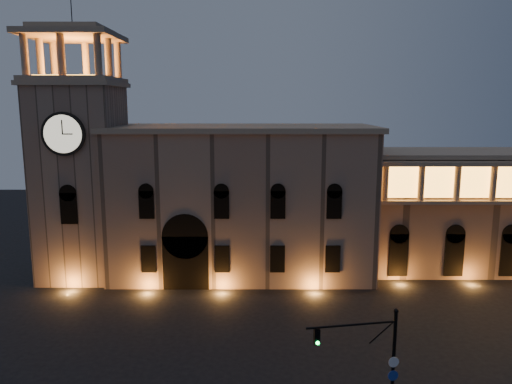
{
  "coord_description": "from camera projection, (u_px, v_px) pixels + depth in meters",
  "views": [
    {
      "loc": [
        -0.32,
        -36.02,
        20.19
      ],
      "look_at": [
        -0.33,
        16.0,
        10.88
      ],
      "focal_mm": 35.0,
      "sensor_mm": 36.0,
      "label": 1
    }
  ],
  "objects": [
    {
      "name": "traffic_light",
      "position": [
        378.0,
        369.0,
        30.32
      ],
      "size": [
        5.82,
        1.4,
        8.08
      ],
      "rotation": [
        0.0,
        0.0,
        0.18
      ],
      "color": "black",
      "rests_on": "ground"
    },
    {
      "name": "ground",
      "position": [
        260.0,
        365.0,
        39.02
      ],
      "size": [
        160.0,
        160.0,
        0.0
      ],
      "primitive_type": "plane",
      "color": "black",
      "rests_on": "ground"
    },
    {
      "name": "government_building",
      "position": [
        241.0,
        201.0,
        59.06
      ],
      "size": [
        30.8,
        12.8,
        17.6
      ],
      "color": "#8A6D5A",
      "rests_on": "ground"
    },
    {
      "name": "clock_tower",
      "position": [
        81.0,
        171.0,
        57.47
      ],
      "size": [
        9.8,
        9.8,
        32.4
      ],
      "color": "#8A6D5A",
      "rests_on": "ground"
    }
  ]
}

